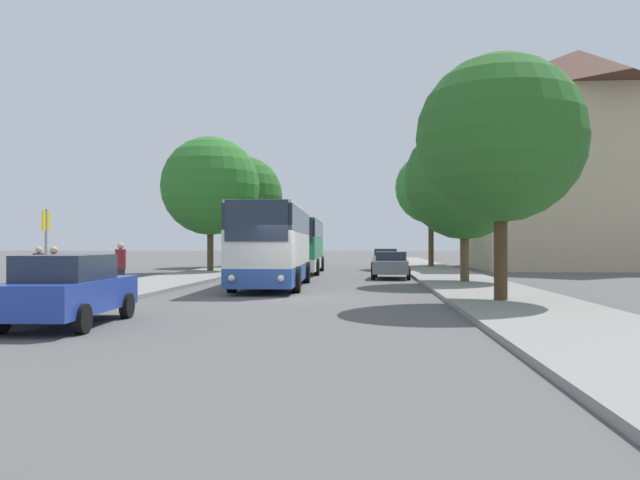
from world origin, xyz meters
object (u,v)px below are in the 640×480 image
Objects in this scene: pedestrian_waiting_near at (54,277)px; parked_car_left_curb at (69,289)px; tree_right_near at (431,188)px; tree_right_mid at (465,180)px; tree_left_near at (210,186)px; parked_car_right_far at (386,259)px; tree_right_far at (500,139)px; bus_middle at (299,245)px; parked_car_right_near at (391,264)px; bus_stop_sign at (46,244)px; bus_front at (273,245)px; tree_left_far at (242,197)px; pedestrian_walking_back at (39,272)px; pedestrian_waiting_far at (121,268)px.

parked_car_left_curb is at bearing -53.21° from pedestrian_waiting_near.
tree_right_mid is at bearing -91.20° from tree_right_near.
parked_car_right_far is at bearing 25.23° from tree_left_near.
parked_car_left_curb is 12.82m from tree_right_far.
pedestrian_waiting_near is at bearing -164.48° from tree_right_far.
bus_middle is 2.40× the size of parked_car_right_near.
tree_left_near reaches higher than parked_car_right_far.
bus_stop_sign reaches higher than pedestrian_waiting_near.
pedestrian_waiting_near is at bearing -58.44° from bus_stop_sign.
tree_left_near is 1.16× the size of tree_right_mid.
tree_left_far reaches higher than bus_front.
tree_left_far is 25.16m from tree_right_mid.
tree_right_near is at bearing -134.66° from parked_car_right_far.
pedestrian_waiting_near is 0.19× the size of tree_left_near.
tree_right_near reaches higher than parked_car_left_curb.
bus_middle is at bearing 81.62° from parked_car_left_curb.
bus_front is 0.98× the size of bus_middle.
tree_right_near is at bearing -100.47° from parked_car_right_near.
tree_left_far is (-11.33, 15.91, 4.90)m from parked_car_right_near.
tree_left_far is 33.33m from tree_right_far.
tree_right_far is at bearing -43.56° from bus_front.
pedestrian_walking_back is 30.73m from tree_left_far.
parked_car_right_near is 11.01m from parked_car_right_far.
tree_left_near is 1.15× the size of tree_right_far.
tree_left_far is at bearing 118.17° from bus_middle.
parked_car_right_far is 7.20m from tree_right_near.
tree_left_far is (-1.51, 28.36, 4.63)m from pedestrian_waiting_far.
bus_stop_sign reaches higher than parked_car_right_far.
pedestrian_waiting_near is at bearing -86.88° from tree_left_far.
bus_middle is at bearing -60.31° from tree_left_far.
parked_car_right_near is at bearing -54.53° from tree_left_far.
pedestrian_waiting_far is at bearing -86.95° from tree_left_far.
tree_right_mid reaches higher than bus_middle.
tree_left_near is (-11.31, -5.33, 4.77)m from parked_car_right_far.
tree_right_mid is (8.74, -10.47, 2.98)m from bus_middle.
tree_right_near is at bearing 88.38° from tree_right_far.
tree_right_mid is at bearing 103.35° from parked_car_right_far.
tree_right_mid is (3.15, -4.65, 4.01)m from parked_car_right_near.
tree_right_mid reaches higher than parked_car_right_near.
tree_left_near is 17.19m from tree_right_near.
bus_front reaches higher than parked_car_right_far.
tree_left_near is at bearing 90.44° from bus_stop_sign.
pedestrian_walking_back is at bearing 128.75° from pedestrian_waiting_far.
pedestrian_waiting_near is 0.22× the size of tree_right_mid.
tree_left_near is 24.42m from tree_right_far.
parked_car_right_near is 0.58× the size of tree_right_far.
pedestrian_walking_back is at bearing 121.00° from parked_car_left_curb.
tree_right_far is (8.33, -20.12, 3.24)m from bus_middle.
bus_middle is at bearing 129.83° from tree_right_mid.
tree_left_far is (-1.83, 33.60, 4.69)m from pedestrian_waiting_near.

